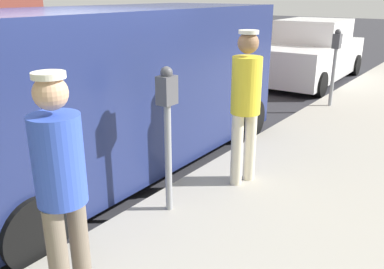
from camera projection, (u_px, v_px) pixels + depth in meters
name	position (u px, v px, depth m)	size (l,w,h in m)	color
ground_plane	(72.00, 194.00, 4.93)	(80.00, 80.00, 0.00)	#2D2D33
parking_meter_near	(167.00, 116.00, 3.97)	(0.14, 0.18, 1.52)	gray
parking_meter_far	(335.00, 55.00, 7.93)	(0.14, 0.18, 1.52)	gray
pedestrian_in_yellow	(246.00, 98.00, 4.60)	(0.34, 0.35, 1.80)	beige
pedestrian_in_blue	(61.00, 180.00, 2.71)	(0.34, 0.36, 1.72)	#726656
parked_van	(116.00, 86.00, 5.39)	(2.18, 5.23, 2.15)	navy
parked_sedan_ahead	(310.00, 54.00, 11.10)	(2.06, 4.46, 1.65)	white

